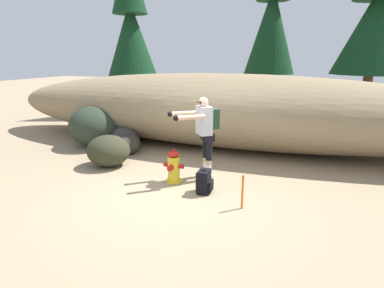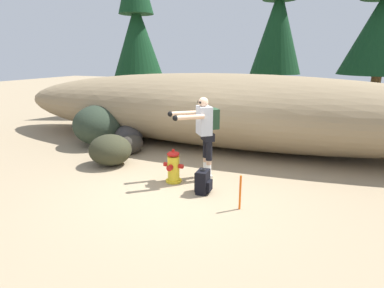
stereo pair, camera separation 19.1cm
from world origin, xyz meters
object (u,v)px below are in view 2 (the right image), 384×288
at_px(boulder_outlier, 128,136).
at_px(utility_worker, 204,128).
at_px(spare_backpack, 203,182).
at_px(survey_stake, 240,193).
at_px(fire_hydrant, 173,167).
at_px(boulder_large, 110,150).
at_px(boulder_small, 131,144).
at_px(boulder_mid, 99,125).

bearing_deg(boulder_outlier, utility_worker, -26.27).
bearing_deg(spare_backpack, survey_stake, -27.32).
xyz_separation_m(fire_hydrant, boulder_large, (-1.81, 0.37, 0.05)).
bearing_deg(boulder_small, spare_backpack, -31.54).
bearing_deg(boulder_large, boulder_small, 92.70).
relative_size(utility_worker, boulder_outlier, 1.98).
bearing_deg(survey_stake, spare_backpack, 154.41).
height_order(utility_worker, boulder_small, utility_worker).
relative_size(utility_worker, boulder_small, 2.49).
xyz_separation_m(fire_hydrant, spare_backpack, (0.74, -0.27, -0.10)).
bearing_deg(survey_stake, utility_worker, 134.04).
height_order(boulder_mid, boulder_small, boulder_mid).
relative_size(boulder_small, survey_stake, 1.14).
xyz_separation_m(fire_hydrant, survey_stake, (1.53, -0.65, -0.01)).
height_order(boulder_small, survey_stake, survey_stake).
bearing_deg(boulder_mid, spare_backpack, -26.91).
xyz_separation_m(spare_backpack, boulder_large, (-2.55, 0.64, 0.15)).
relative_size(boulder_large, survey_stake, 1.66).
distance_m(utility_worker, boulder_large, 2.42).
bearing_deg(boulder_mid, boulder_outlier, 2.96).
bearing_deg(boulder_small, boulder_large, -87.30).
bearing_deg(survey_stake, boulder_large, 163.00).
relative_size(spare_backpack, boulder_large, 0.47).
relative_size(fire_hydrant, boulder_mid, 0.46).
bearing_deg(spare_backpack, boulder_outlier, 143.92).
bearing_deg(boulder_large, spare_backpack, -14.15).
xyz_separation_m(spare_backpack, boulder_mid, (-3.92, 1.99, 0.36)).
relative_size(fire_hydrant, utility_worker, 0.41).
relative_size(fire_hydrant, boulder_small, 1.01).
relative_size(utility_worker, boulder_mid, 1.13).
bearing_deg(boulder_outlier, boulder_mid, -177.04).
bearing_deg(utility_worker, spare_backpack, 70.46).
distance_m(boulder_small, boulder_outlier, 0.59).
height_order(utility_worker, boulder_large, utility_worker).
height_order(boulder_large, boulder_mid, boulder_mid).
relative_size(boulder_mid, boulder_small, 2.21).
bearing_deg(utility_worker, boulder_outlier, -64.88).
bearing_deg(fire_hydrant, spare_backpack, -20.21).
bearing_deg(boulder_small, survey_stake, -30.22).
distance_m(spare_backpack, boulder_large, 2.64).
bearing_deg(survey_stake, boulder_mid, 153.31).
bearing_deg(utility_worker, survey_stake, 95.44).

